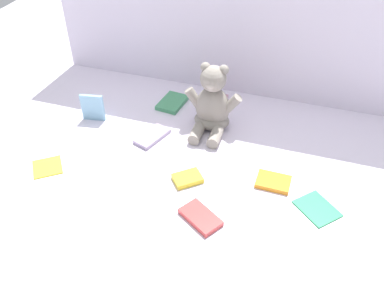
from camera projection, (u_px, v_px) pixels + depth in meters
name	position (u px, v px, depth m)	size (l,w,h in m)	color
ground_plane	(200.00, 149.00, 1.50)	(3.20, 3.20, 0.00)	silver
backdrop_drape	(235.00, 9.00, 1.60)	(1.56, 0.03, 0.72)	silver
teddy_bear	(212.00, 106.00, 1.54)	(0.22, 0.19, 0.27)	gray
book_case_0	(215.00, 100.00, 1.74)	(0.09, 0.10, 0.02)	#B3798E
book_case_1	(172.00, 103.00, 1.73)	(0.09, 0.14, 0.02)	#3F8C5D
book_case_2	(152.00, 136.00, 1.55)	(0.07, 0.14, 0.02)	#9B8AAB
book_case_3	(317.00, 208.00, 1.27)	(0.10, 0.12, 0.01)	#28965A
book_case_4	(188.00, 178.00, 1.37)	(0.07, 0.09, 0.02)	yellow
book_case_5	(200.00, 217.00, 1.24)	(0.07, 0.13, 0.02)	#CD403D
book_case_6	(273.00, 182.00, 1.36)	(0.08, 0.11, 0.02)	orange
book_case_7	(47.00, 167.00, 1.42)	(0.10, 0.10, 0.01)	yellow
book_case_8	(93.00, 108.00, 1.61)	(0.09, 0.01, 0.11)	#7EB2CF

